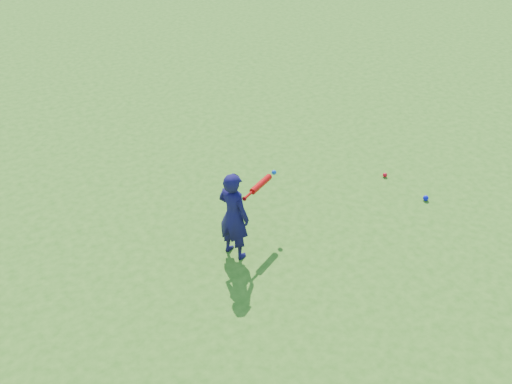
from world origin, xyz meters
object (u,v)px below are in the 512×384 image
ground_ball_red (385,175)px  bat_swing (262,183)px  child (234,216)px  ground_ball_blue (426,198)px

ground_ball_red → bat_swing: bearing=-173.0°
child → ground_ball_blue: bearing=-118.8°
ground_ball_red → bat_swing: (-2.27, -0.28, 0.73)m
child → ground_ball_red: (2.79, 0.52, -0.56)m
ground_ball_blue → bat_swing: bearing=168.7°
child → bat_swing: bearing=-89.2°
child → ground_ball_red: bearing=-103.6°
child → bat_swing: size_ratio=1.83×
ground_ball_blue → ground_ball_red: bearing=99.7°
ground_ball_red → bat_swing: 2.40m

